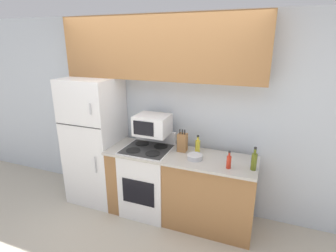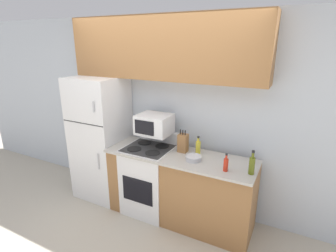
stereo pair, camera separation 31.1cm
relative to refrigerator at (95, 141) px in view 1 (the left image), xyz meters
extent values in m
plane|color=beige|center=(0.92, -0.32, -0.88)|extent=(12.00, 12.00, 0.00)
cube|color=silver|center=(0.92, 0.35, 0.39)|extent=(8.00, 0.05, 2.55)
cube|color=#9E6B3D|center=(1.27, -0.03, -0.44)|extent=(1.84, 0.57, 0.87)
cube|color=#BCB7AD|center=(1.27, -0.05, 0.01)|extent=(1.84, 0.61, 0.03)
cube|color=white|center=(0.00, 0.00, 0.00)|extent=(0.70, 0.63, 1.76)
cube|color=#383838|center=(0.00, -0.31, 0.32)|extent=(0.68, 0.01, 0.01)
cylinder|color=#B7B7BC|center=(0.22, -0.33, 0.56)|extent=(0.02, 0.02, 0.14)
cylinder|color=#B7B7BC|center=(0.22, -0.33, -0.18)|extent=(0.02, 0.02, 0.22)
cube|color=#9E6B3D|center=(0.92, 0.18, 1.26)|extent=(2.54, 0.30, 0.75)
cube|color=white|center=(0.83, -0.05, -0.42)|extent=(0.60, 0.57, 0.91)
cube|color=black|center=(0.83, -0.33, -0.44)|extent=(0.43, 0.01, 0.33)
cube|color=#2D2D2D|center=(0.83, -0.05, 0.03)|extent=(0.57, 0.55, 0.01)
cube|color=white|center=(0.83, 0.22, 0.11)|extent=(0.57, 0.06, 0.16)
cylinder|color=black|center=(0.70, -0.17, 0.04)|extent=(0.18, 0.18, 0.01)
cylinder|color=black|center=(0.96, -0.17, 0.04)|extent=(0.18, 0.18, 0.01)
cylinder|color=black|center=(0.70, 0.08, 0.04)|extent=(0.18, 0.18, 0.01)
cylinder|color=black|center=(0.96, 0.08, 0.04)|extent=(0.18, 0.18, 0.01)
cube|color=white|center=(0.86, 0.06, 0.32)|extent=(0.42, 0.35, 0.25)
cube|color=black|center=(0.82, -0.12, 0.32)|extent=(0.27, 0.01, 0.18)
cube|color=#9E6B3D|center=(1.26, 0.07, 0.13)|extent=(0.11, 0.11, 0.23)
cylinder|color=black|center=(1.23, 0.05, 0.28)|extent=(0.01, 0.01, 0.06)
cylinder|color=black|center=(1.26, 0.05, 0.28)|extent=(0.01, 0.01, 0.06)
cylinder|color=black|center=(1.29, 0.05, 0.28)|extent=(0.01, 0.01, 0.06)
cylinder|color=silver|center=(1.47, -0.11, 0.05)|extent=(0.18, 0.18, 0.05)
torus|color=silver|center=(1.47, -0.11, 0.07)|extent=(0.19, 0.19, 0.01)
cylinder|color=red|center=(1.88, -0.20, 0.09)|extent=(0.05, 0.05, 0.14)
cylinder|color=red|center=(1.88, -0.20, 0.18)|extent=(0.02, 0.02, 0.04)
cylinder|color=black|center=(1.88, -0.20, 0.21)|extent=(0.02, 0.02, 0.02)
cylinder|color=gold|center=(1.45, 0.10, 0.10)|extent=(0.06, 0.06, 0.15)
cylinder|color=gold|center=(1.45, 0.10, 0.20)|extent=(0.03, 0.03, 0.05)
cylinder|color=black|center=(1.45, 0.10, 0.23)|extent=(0.03, 0.03, 0.02)
cylinder|color=#5B6619|center=(2.13, -0.14, 0.11)|extent=(0.06, 0.06, 0.18)
cylinder|color=#5B6619|center=(2.13, -0.14, 0.23)|extent=(0.03, 0.03, 0.06)
cylinder|color=black|center=(2.13, -0.14, 0.27)|extent=(0.03, 0.03, 0.02)
camera|label=1|loc=(2.19, -2.83, 1.33)|focal=28.00mm
camera|label=2|loc=(2.48, -2.70, 1.33)|focal=28.00mm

